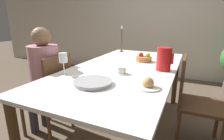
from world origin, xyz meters
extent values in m
plane|color=brown|center=(0.00, 0.00, 0.00)|extent=(20.00, 20.00, 0.00)
cube|color=beige|center=(0.00, 2.40, 1.30)|extent=(10.00, 0.06, 2.60)
cube|color=white|center=(0.00, 0.00, 0.75)|extent=(1.02, 2.10, 0.03)
cylinder|color=#472D19|center=(-0.45, 0.99, 0.37)|extent=(0.07, 0.07, 0.74)
cylinder|color=#472D19|center=(0.45, 0.99, 0.37)|extent=(0.07, 0.07, 0.74)
cylinder|color=#51331E|center=(-0.96, -0.55, 0.21)|extent=(0.04, 0.04, 0.42)
cylinder|color=#51331E|center=(-0.96, -0.18, 0.21)|extent=(0.04, 0.04, 0.42)
cylinder|color=#51331E|center=(-0.59, -0.55, 0.21)|extent=(0.04, 0.04, 0.42)
cylinder|color=#51331E|center=(-0.59, -0.18, 0.21)|extent=(0.04, 0.04, 0.42)
cube|color=#51331E|center=(-0.77, -0.36, 0.43)|extent=(0.42, 0.42, 0.03)
cube|color=#51331E|center=(-0.57, -0.36, 0.68)|extent=(0.03, 0.39, 0.46)
cylinder|color=#51331E|center=(0.96, 0.30, 0.21)|extent=(0.04, 0.04, 0.42)
cylinder|color=#51331E|center=(0.59, 0.30, 0.21)|extent=(0.04, 0.04, 0.42)
cylinder|color=#51331E|center=(0.59, -0.07, 0.21)|extent=(0.04, 0.04, 0.42)
cube|color=#51331E|center=(0.77, 0.12, 0.43)|extent=(0.42, 0.42, 0.03)
cube|color=#51331E|center=(0.57, 0.12, 0.68)|extent=(0.03, 0.39, 0.46)
cylinder|color=#33333D|center=(-0.92, -0.45, 0.22)|extent=(0.09, 0.09, 0.45)
cylinder|color=#33333D|center=(-0.92, -0.29, 0.22)|extent=(0.09, 0.09, 0.45)
cube|color=#33333D|center=(-0.84, -0.37, 0.49)|extent=(0.30, 0.34, 0.11)
cylinder|color=#B77A84|center=(-0.75, -0.37, 0.77)|extent=(0.30, 0.30, 0.46)
sphere|color=brown|center=(-0.75, -0.37, 1.08)|extent=(0.19, 0.19, 0.19)
cylinder|color=brown|center=(-0.85, -0.16, 0.88)|extent=(0.25, 0.06, 0.20)
cylinder|color=red|center=(0.39, 0.05, 0.88)|extent=(0.14, 0.14, 0.23)
cube|color=red|center=(0.47, 0.05, 0.89)|extent=(0.02, 0.02, 0.10)
cone|color=red|center=(0.33, 0.05, 0.97)|extent=(0.04, 0.04, 0.04)
cylinder|color=white|center=(-0.39, -0.48, 0.77)|extent=(0.07, 0.07, 0.00)
cylinder|color=white|center=(-0.39, -0.48, 0.83)|extent=(0.01, 0.01, 0.11)
cylinder|color=white|center=(-0.39, -0.48, 0.93)|extent=(0.07, 0.07, 0.08)
cylinder|color=white|center=(0.05, -0.23, 0.77)|extent=(0.14, 0.14, 0.01)
cylinder|color=white|center=(0.05, -0.23, 0.80)|extent=(0.08, 0.08, 0.06)
cube|color=white|center=(0.10, -0.23, 0.81)|extent=(0.01, 0.01, 0.03)
cylinder|color=#9E9EA3|center=(-0.04, -0.58, 0.78)|extent=(0.29, 0.29, 0.02)
cylinder|color=#9E9EA3|center=(-0.04, -0.58, 0.79)|extent=(0.30, 0.30, 0.01)
cylinder|color=white|center=(0.36, -0.48, 0.77)|extent=(0.19, 0.19, 0.01)
sphere|color=tan|center=(0.36, -0.48, 0.81)|extent=(0.09, 0.09, 0.09)
cylinder|color=#9E6B3D|center=(0.12, 0.35, 0.80)|extent=(0.19, 0.19, 0.06)
sphere|color=gold|center=(0.16, 0.36, 0.84)|extent=(0.06, 0.06, 0.06)
sphere|color=red|center=(0.07, 0.36, 0.84)|extent=(0.06, 0.06, 0.06)
cylinder|color=#4C4238|center=(-0.38, 0.88, 0.77)|extent=(0.06, 0.06, 0.01)
cylinder|color=#4C4238|center=(-0.38, 0.88, 0.95)|extent=(0.02, 0.02, 0.34)
cylinder|color=beige|center=(-0.38, 0.88, 1.14)|extent=(0.02, 0.02, 0.05)
camera|label=1|loc=(0.62, -1.67, 1.24)|focal=28.00mm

